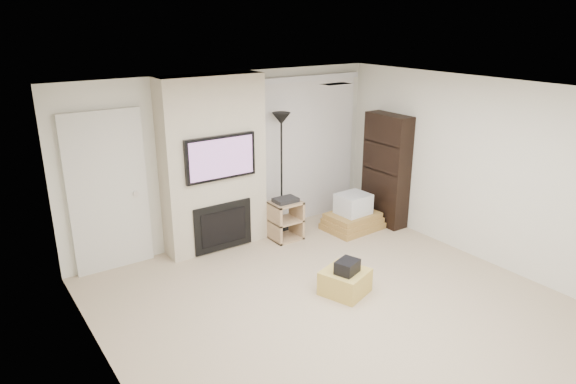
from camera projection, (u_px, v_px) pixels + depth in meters
floor at (347, 315)px, 5.86m from camera, size 5.00×5.50×0.00m
ceiling at (357, 95)px, 5.05m from camera, size 5.00×5.50×0.00m
wall_back at (229, 158)px, 7.60m from camera, size 5.00×0.00×2.50m
wall_left at (116, 277)px, 4.11m from camera, size 0.00×5.50×2.50m
wall_right at (494, 174)px, 6.80m from camera, size 0.00×5.50×2.50m
hvac_vent at (336, 84)px, 5.89m from camera, size 0.35×0.18×0.01m
ottoman at (345, 282)px, 6.29m from camera, size 0.64×0.64×0.30m
black_bag at (347, 267)px, 6.17m from camera, size 0.34×0.30×0.16m
fireplace_wall at (214, 166)px, 7.25m from camera, size 1.50×0.47×2.50m
entry_door at (108, 193)px, 6.67m from camera, size 1.02×0.11×2.14m
vertical_blinds at (307, 144)px, 8.30m from camera, size 1.98×0.10×2.37m
floor_lamp at (281, 139)px, 7.73m from camera, size 0.28×0.28×1.88m
av_stand at (286, 218)px, 7.77m from camera, size 0.45×0.38×0.66m
box_stack at (353, 216)px, 8.18m from camera, size 0.90×0.70×0.59m
bookshelf at (386, 170)px, 8.23m from camera, size 0.30×0.80×1.80m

